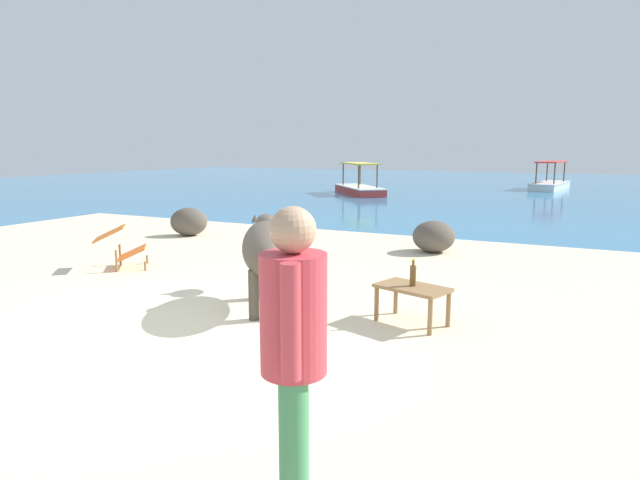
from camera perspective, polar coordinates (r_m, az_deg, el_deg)
name	(u,v)px	position (r m, az deg, el deg)	size (l,w,h in m)	color
sand_beach	(184,334)	(5.84, -14.17, -9.58)	(18.00, 14.00, 0.04)	beige
water_surface	(497,189)	(26.49, 18.20, 5.10)	(60.00, 36.00, 0.03)	teal
cow	(267,248)	(6.36, -5.65, -0.80)	(1.37, 1.85, 1.10)	#4C4238
low_bench_table	(412,292)	(5.89, 9.74, -5.48)	(0.86, 0.65, 0.42)	olive
bottle	(413,275)	(5.86, 9.82, -3.67)	(0.07, 0.07, 0.30)	brown
deck_chair_near	(121,244)	(9.01, -20.33, -0.43)	(0.93, 0.90, 0.68)	olive
person_standing	(294,347)	(2.61, -2.80, -11.21)	(0.32, 0.47, 1.62)	#428956
shore_rock_large	(189,222)	(11.97, -13.71, 1.89)	(0.79, 0.57, 0.61)	brown
shore_rock_medium	(434,236)	(10.01, 11.95, 0.37)	(0.79, 0.75, 0.57)	brown
boat_red	(359,187)	(22.60, 4.18, 5.58)	(3.24, 3.56, 1.29)	#C63833
boat_white	(550,183)	(27.31, 23.17, 5.54)	(1.69, 3.80, 1.29)	white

